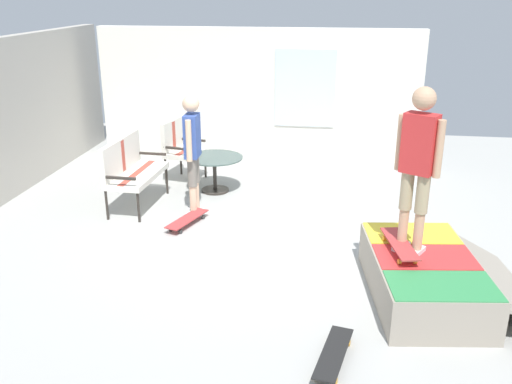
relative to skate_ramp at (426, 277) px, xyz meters
The scene contains 11 objects.
ground_plane 2.33m from the skate_ramp, 60.62° to the left, with size 12.00×12.00×0.10m, color #A8A8A3.
house_facade 5.62m from the skate_ramp, 26.88° to the left, with size 0.23×6.00×2.41m.
skate_ramp is the anchor object (origin of this frame).
patio_bench 4.51m from the skate_ramp, 62.48° to the left, with size 1.27×0.60×1.02m.
patio_chair_near_house 4.92m from the skate_ramp, 47.17° to the left, with size 0.72×0.67×1.02m.
patio_table 4.08m from the skate_ramp, 45.19° to the left, with size 0.90×0.90×0.57m.
person_watching 3.61m from the skate_ramp, 57.53° to the left, with size 0.48×0.25×1.72m.
person_skater 1.27m from the skate_ramp, 61.85° to the left, with size 0.35×0.42×1.73m.
skateboard_by_bench 3.32m from the skate_ramp, 63.67° to the left, with size 0.82×0.45×0.10m.
skateboard_spare 1.56m from the skate_ramp, 143.27° to the left, with size 0.82×0.36×0.10m.
skateboard_on_ramp 0.44m from the skate_ramp, 76.59° to the left, with size 0.82×0.36×0.10m.
Camera 1 is at (-6.51, -1.01, 3.08)m, focal length 39.14 mm.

